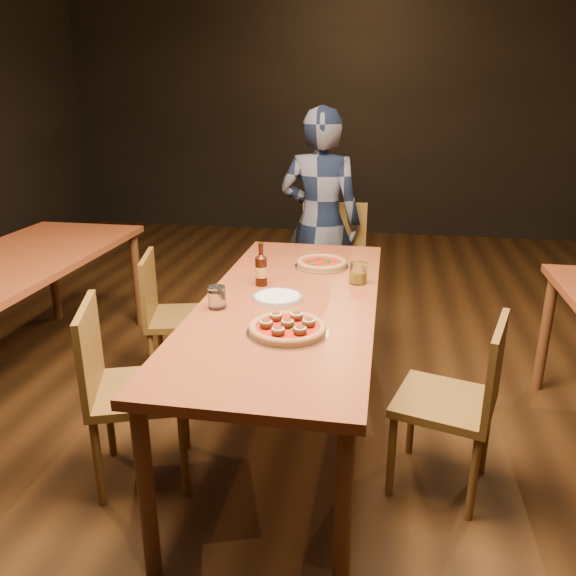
% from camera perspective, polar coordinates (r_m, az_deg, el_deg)
% --- Properties ---
extents(ground, '(9.00, 9.00, 0.00)m').
position_cam_1_polar(ground, '(2.97, 0.17, -14.77)').
color(ground, black).
extents(room_shell, '(9.00, 9.00, 9.00)m').
position_cam_1_polar(room_shell, '(2.47, 0.22, 23.76)').
color(room_shell, black).
rests_on(room_shell, ground).
extents(table_main, '(0.80, 2.00, 0.75)m').
position_cam_1_polar(table_main, '(2.65, 0.19, -2.54)').
color(table_main, maroon).
rests_on(table_main, ground).
extents(table_left, '(0.80, 2.00, 0.75)m').
position_cam_1_polar(table_left, '(3.59, -26.70, 1.26)').
color(table_left, maroon).
rests_on(table_left, ground).
extents(chair_main_nw, '(0.52, 0.52, 0.88)m').
position_cam_1_polar(chair_main_nw, '(2.57, -14.79, -9.92)').
color(chair_main_nw, brown).
rests_on(chair_main_nw, ground).
extents(chair_main_sw, '(0.47, 0.47, 0.83)m').
position_cam_1_polar(chair_main_sw, '(3.36, -10.71, -2.88)').
color(chair_main_sw, brown).
rests_on(chair_main_sw, ground).
extents(chair_main_e, '(0.49, 0.49, 0.84)m').
position_cam_1_polar(chair_main_e, '(2.53, 15.61, -10.94)').
color(chair_main_e, brown).
rests_on(chair_main_e, ground).
extents(chair_end, '(0.50, 0.50, 0.97)m').
position_cam_1_polar(chair_end, '(3.91, 4.65, 1.67)').
color(chair_end, brown).
rests_on(chair_end, ground).
extents(pizza_meatball, '(0.33, 0.33, 0.06)m').
position_cam_1_polar(pizza_meatball, '(2.25, -0.05, -4.06)').
color(pizza_meatball, '#B7B7BF').
rests_on(pizza_meatball, table_main).
extents(pizza_margherita, '(0.30, 0.30, 0.04)m').
position_cam_1_polar(pizza_margherita, '(3.11, 3.43, 2.53)').
color(pizza_margherita, '#B7B7BF').
rests_on(pizza_margherita, table_main).
extents(plate_stack, '(0.23, 0.23, 0.02)m').
position_cam_1_polar(plate_stack, '(2.61, -1.08, -0.99)').
color(plate_stack, white).
rests_on(plate_stack, table_main).
extents(beer_bottle, '(0.06, 0.06, 0.21)m').
position_cam_1_polar(beer_bottle, '(2.78, -2.74, 1.78)').
color(beer_bottle, black).
rests_on(beer_bottle, table_main).
extents(water_glass, '(0.08, 0.08, 0.10)m').
position_cam_1_polar(water_glass, '(2.52, -7.23, -0.95)').
color(water_glass, white).
rests_on(water_glass, table_main).
extents(amber_glass, '(0.09, 0.09, 0.11)m').
position_cam_1_polar(amber_glass, '(2.84, 7.15, 1.54)').
color(amber_glass, '#A77B12').
rests_on(amber_glass, table_main).
extents(diner, '(0.62, 0.44, 1.58)m').
position_cam_1_polar(diner, '(3.96, 3.29, 6.57)').
color(diner, black).
rests_on(diner, ground).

